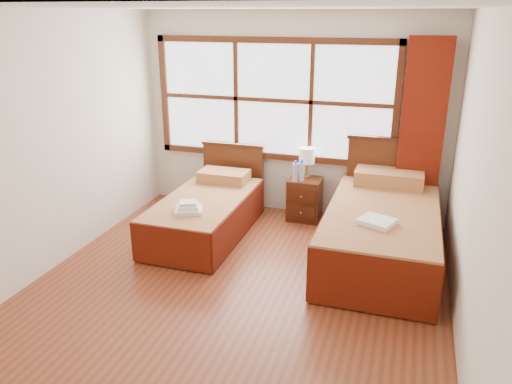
% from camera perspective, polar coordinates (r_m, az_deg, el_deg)
% --- Properties ---
extents(floor, '(4.50, 4.50, 0.00)m').
position_cam_1_polar(floor, '(4.95, -2.50, -11.32)').
color(floor, brown).
rests_on(floor, ground).
extents(ceiling, '(4.50, 4.50, 0.00)m').
position_cam_1_polar(ceiling, '(4.24, -3.06, 20.34)').
color(ceiling, white).
rests_on(ceiling, wall_back).
extents(wall_back, '(4.00, 0.00, 4.00)m').
position_cam_1_polar(wall_back, '(6.52, 4.18, 8.64)').
color(wall_back, silver).
rests_on(wall_back, floor).
extents(wall_left, '(0.00, 4.50, 4.50)m').
position_cam_1_polar(wall_left, '(5.43, -23.05, 4.82)').
color(wall_left, silver).
rests_on(wall_left, floor).
extents(wall_right, '(0.00, 4.50, 4.50)m').
position_cam_1_polar(wall_right, '(4.20, 23.81, 0.61)').
color(wall_right, silver).
rests_on(wall_right, floor).
extents(window, '(3.16, 0.06, 1.56)m').
position_cam_1_polar(window, '(6.51, 1.97, 10.46)').
color(window, white).
rests_on(window, wall_back).
extents(curtain, '(0.50, 0.16, 2.30)m').
position_cam_1_polar(curtain, '(6.24, 18.34, 5.95)').
color(curtain, maroon).
rests_on(curtain, wall_back).
extents(bed_left, '(0.94, 1.96, 0.91)m').
position_cam_1_polar(bed_left, '(6.09, -5.62, -2.28)').
color(bed_left, '#3E1A0C').
rests_on(bed_left, floor).
extents(bed_right, '(1.16, 2.26, 1.14)m').
position_cam_1_polar(bed_right, '(5.62, 14.20, -4.00)').
color(bed_right, '#3E1A0C').
rests_on(bed_right, floor).
extents(nightstand, '(0.41, 0.41, 0.55)m').
position_cam_1_polar(nightstand, '(6.51, 5.57, -0.82)').
color(nightstand, '#4B2210').
rests_on(nightstand, floor).
extents(towels_left, '(0.37, 0.35, 0.12)m').
position_cam_1_polar(towels_left, '(5.54, -7.71, -1.81)').
color(towels_left, white).
rests_on(towels_left, bed_left).
extents(towels_right, '(0.40, 0.38, 0.05)m').
position_cam_1_polar(towels_right, '(5.03, 13.65, -3.30)').
color(towels_right, white).
rests_on(towels_right, bed_right).
extents(lamp, '(0.20, 0.20, 0.39)m').
position_cam_1_polar(lamp, '(6.42, 5.85, 4.07)').
color(lamp, '#BB8B3C').
rests_on(lamp, nightstand).
extents(bottle_near, '(0.07, 0.07, 0.26)m').
position_cam_1_polar(bottle_near, '(6.29, 4.52, 2.29)').
color(bottle_near, silver).
rests_on(bottle_near, nightstand).
extents(bottle_far, '(0.07, 0.07, 0.27)m').
position_cam_1_polar(bottle_far, '(6.31, 5.23, 2.35)').
color(bottle_far, silver).
rests_on(bottle_far, nightstand).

